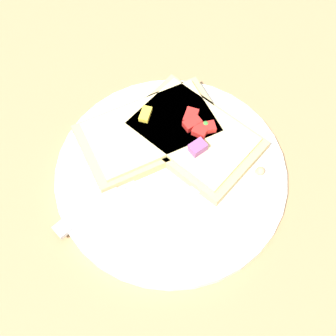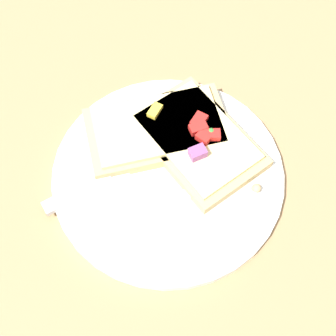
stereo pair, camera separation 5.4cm
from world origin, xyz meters
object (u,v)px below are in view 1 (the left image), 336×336
at_px(knife, 117,182).
at_px(pizza_slice_main, 190,135).
at_px(fork, 191,191).
at_px(plate, 168,174).
at_px(pizza_slice_corner, 149,131).

bearing_deg(knife, pizza_slice_main, -8.63).
xyz_separation_m(fork, knife, (0.01, 0.09, -0.00)).
relative_size(plate, fork, 1.55).
bearing_deg(fork, pizza_slice_corner, 79.37).
height_order(fork, pizza_slice_main, pizza_slice_main).
distance_m(plate, pizza_slice_corner, 0.06).
xyz_separation_m(plate, pizza_slice_main, (0.05, -0.03, 0.02)).
xyz_separation_m(fork, pizza_slice_corner, (0.08, 0.05, 0.01)).
height_order(fork, knife, knife).
relative_size(plate, knife, 1.61).
bearing_deg(pizza_slice_main, fork, 131.53).
height_order(pizza_slice_main, pizza_slice_corner, pizza_slice_main).
bearing_deg(pizza_slice_corner, fork, -82.91).
xyz_separation_m(knife, pizza_slice_main, (0.06, -0.08, 0.01)).
relative_size(fork, knife, 1.03).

